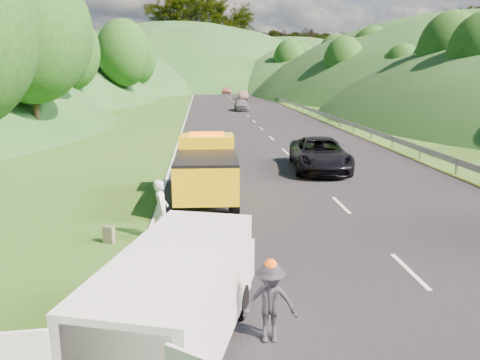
{
  "coord_description": "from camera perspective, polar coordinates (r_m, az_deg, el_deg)",
  "views": [
    {
      "loc": [
        -2.18,
        -12.64,
        4.98
      ],
      "look_at": [
        -0.92,
        3.0,
        1.3
      ],
      "focal_mm": 35.0,
      "sensor_mm": 36.0,
      "label": 1
    }
  ],
  "objects": [
    {
      "name": "dist_car_b",
      "position": [
        83.75,
        0.38,
        9.78
      ],
      "size": [
        1.52,
        4.36,
        1.44
      ],
      "primitive_type": "imported",
      "color": "brown",
      "rests_on": "ground"
    },
    {
      "name": "dist_car_c",
      "position": [
        104.3,
        -1.65,
        10.45
      ],
      "size": [
        2.05,
        5.05,
        1.47
      ],
      "primitive_type": "imported",
      "color": "#9F5F4F",
      "rests_on": "ground"
    },
    {
      "name": "tree_line_right",
      "position": [
        77.04,
        14.66,
        9.07
      ],
      "size": [
        14.0,
        140.0,
        14.0
      ],
      "primitive_type": null,
      "color": "#295B1A",
      "rests_on": "ground"
    },
    {
      "name": "hills_backdrop",
      "position": [
        147.68,
        -1.27,
        11.26
      ],
      "size": [
        201.0,
        288.6,
        44.0
      ],
      "primitive_type": null,
      "color": "#2D5B23",
      "rests_on": "ground"
    },
    {
      "name": "tree_line_left",
      "position": [
        74.72,
        -17.83,
        8.75
      ],
      "size": [
        14.0,
        140.0,
        14.0
      ],
      "primitive_type": null,
      "color": "#295B1A",
      "rests_on": "ground"
    },
    {
      "name": "woman",
      "position": [
        14.49,
        -9.44,
        -7.07
      ],
      "size": [
        0.53,
        0.7,
        1.82
      ],
      "primitive_type": "imported",
      "rotation": [
        0.0,
        0.0,
        1.64
      ],
      "color": "silver",
      "rests_on": "ground"
    },
    {
      "name": "ground",
      "position": [
        13.75,
        4.88,
        -8.07
      ],
      "size": [
        320.0,
        320.0,
        0.0
      ],
      "primitive_type": "plane",
      "color": "#38661E",
      "rests_on": "ground"
    },
    {
      "name": "dist_car_a",
      "position": [
        60.11,
        0.16,
        8.44
      ],
      "size": [
        1.75,
        4.35,
        1.48
      ],
      "primitive_type": "imported",
      "color": "#555359",
      "rests_on": "ground"
    },
    {
      "name": "guardrail",
      "position": [
        66.51,
        6.29,
        8.82
      ],
      "size": [
        0.06,
        140.0,
        1.52
      ],
      "primitive_type": "cube",
      "color": "gray",
      "rests_on": "ground"
    },
    {
      "name": "white_van",
      "position": [
        8.51,
        -7.39,
        -13.77
      ],
      "size": [
        3.87,
        6.07,
        2.0
      ],
      "rotation": [
        0.0,
        0.0,
        -0.28
      ],
      "color": "black",
      "rests_on": "ground"
    },
    {
      "name": "tow_truck",
      "position": [
        18.19,
        -4.08,
        1.35
      ],
      "size": [
        2.38,
        6.01,
        2.56
      ],
      "rotation": [
        0.0,
        0.0,
        -0.02
      ],
      "color": "black",
      "rests_on": "ground"
    },
    {
      "name": "suitcase",
      "position": [
        14.42,
        -15.7,
        -6.42
      ],
      "size": [
        0.36,
        0.28,
        0.51
      ],
      "primitive_type": "cube",
      "rotation": [
        0.0,
        0.0,
        -0.35
      ],
      "color": "#575641",
      "rests_on": "ground"
    },
    {
      "name": "passing_suv",
      "position": [
        24.33,
        9.62,
        1.2
      ],
      "size": [
        3.29,
        6.1,
        1.63
      ],
      "primitive_type": "imported",
      "rotation": [
        0.0,
        0.0,
        -0.1
      ],
      "color": "black",
      "rests_on": "ground"
    },
    {
      "name": "road_surface",
      "position": [
        53.12,
        1.01,
        7.82
      ],
      "size": [
        14.0,
        200.0,
        0.02
      ],
      "primitive_type": "cube",
      "color": "black",
      "rests_on": "ground"
    },
    {
      "name": "worker",
      "position": [
        9.33,
        3.63,
        -19.05
      ],
      "size": [
        1.04,
        0.64,
        1.55
      ],
      "primitive_type": "imported",
      "rotation": [
        0.0,
        0.0,
        -0.06
      ],
      "color": "black",
      "rests_on": "ground"
    },
    {
      "name": "child",
      "position": [
        12.16,
        -5.26,
        -11.03
      ],
      "size": [
        0.69,
        0.68,
        1.12
      ],
      "primitive_type": "imported",
      "rotation": [
        0.0,
        0.0,
        -0.76
      ],
      "color": "tan",
      "rests_on": "ground"
    }
  ]
}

